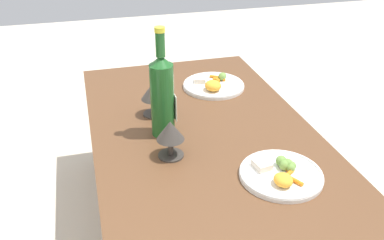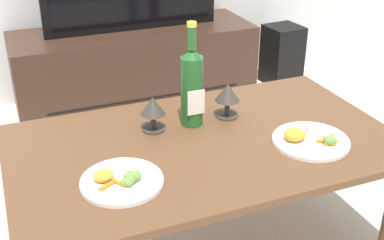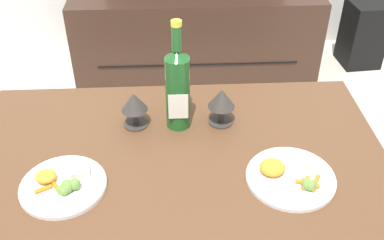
{
  "view_description": "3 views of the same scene",
  "coord_description": "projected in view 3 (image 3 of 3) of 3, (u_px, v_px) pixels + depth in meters",
  "views": [
    {
      "loc": [
        -1.21,
        0.36,
        1.21
      ],
      "look_at": [
        -0.02,
        0.04,
        0.52
      ],
      "focal_mm": 39.46,
      "sensor_mm": 36.0,
      "label": 1
    },
    {
      "loc": [
        -0.59,
        -1.36,
        1.29
      ],
      "look_at": [
        -0.02,
        0.06,
        0.53
      ],
      "focal_mm": 47.27,
      "sensor_mm": 36.0,
      "label": 2
    },
    {
      "loc": [
        -0.01,
        -1.08,
        1.39
      ],
      "look_at": [
        0.05,
        0.02,
        0.58
      ],
      "focal_mm": 42.72,
      "sensor_mm": 36.0,
      "label": 3
    }
  ],
  "objects": [
    {
      "name": "tv_stand",
      "position": [
        196.0,
        30.0,
        2.64
      ],
      "size": [
        1.37,
        0.48,
        0.47
      ],
      "color": "#382319",
      "rests_on": "ground_plane"
    },
    {
      "name": "dinner_plate_left",
      "position": [
        63.0,
        185.0,
        1.28
      ],
      "size": [
        0.24,
        0.24,
        0.04
      ],
      "color": "white",
      "rests_on": "dining_table"
    },
    {
      "name": "goblet_right",
      "position": [
        222.0,
        100.0,
        1.48
      ],
      "size": [
        0.09,
        0.09,
        0.13
      ],
      "color": "#38332D",
      "rests_on": "dining_table"
    },
    {
      "name": "wine_bottle",
      "position": [
        178.0,
        86.0,
        1.43
      ],
      "size": [
        0.08,
        0.08,
        0.37
      ],
      "color": "#1E5923",
      "rests_on": "dining_table"
    },
    {
      "name": "goblet_left",
      "position": [
        134.0,
        104.0,
        1.47
      ],
      "size": [
        0.09,
        0.09,
        0.12
      ],
      "color": "#38332D",
      "rests_on": "dining_table"
    },
    {
      "name": "dining_table",
      "position": [
        177.0,
        169.0,
        1.46
      ],
      "size": [
        1.29,
        0.76,
        0.47
      ],
      "color": "brown",
      "rests_on": "ground_plane"
    },
    {
      "name": "dinner_plate_right",
      "position": [
        290.0,
        176.0,
        1.3
      ],
      "size": [
        0.26,
        0.26,
        0.05
      ],
      "color": "white",
      "rests_on": "dining_table"
    },
    {
      "name": "floor_speaker",
      "position": [
        363.0,
        34.0,
        2.69
      ],
      "size": [
        0.23,
        0.23,
        0.38
      ],
      "primitive_type": "cube",
      "rotation": [
        0.0,
        0.0,
        0.09
      ],
      "color": "black",
      "rests_on": "ground_plane"
    }
  ]
}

